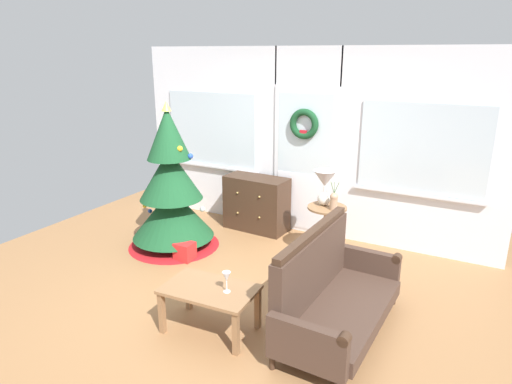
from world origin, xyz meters
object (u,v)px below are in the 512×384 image
dresser_cabinet (257,203)px  gift_box (185,251)px  coffee_table (210,294)px  wine_glass (227,278)px  settee_sofa (330,293)px  flower_vase (334,200)px  christmas_tree (171,195)px  table_lamp (325,183)px  side_table (326,221)px

dresser_cabinet → gift_box: size_ratio=4.10×
coffee_table → wine_glass: 0.27m
settee_sofa → gift_box: size_ratio=7.33×
dresser_cabinet → flower_vase: bearing=-19.7°
wine_glass → dresser_cabinet: bearing=112.5°
christmas_tree → settee_sofa: size_ratio=1.16×
wine_glass → gift_box: size_ratio=0.87×
coffee_table → table_lamp: bearing=81.0°
side_table → gift_box: (-1.50, -0.92, -0.36)m
gift_box → coffee_table: bearing=-44.2°
dresser_cabinet → gift_box: bearing=-102.7°
gift_box → christmas_tree: bearing=144.1°
table_lamp → wine_glass: (-0.15, -2.03, -0.37)m
settee_sofa → side_table: 1.58m
side_table → dresser_cabinet: bearing=161.4°
christmas_tree → coffee_table: (1.51, -1.37, -0.34)m
dresser_cabinet → wine_glass: bearing=-67.5°
christmas_tree → flower_vase: size_ratio=5.44×
settee_sofa → gift_box: (-2.07, 0.55, -0.26)m
table_lamp → wine_glass: bearing=-94.2°
flower_vase → coffee_table: (-0.48, -1.94, -0.41)m
table_lamp → flower_vase: table_lamp is taller
side_table → flower_vase: size_ratio=1.89×
settee_sofa → coffee_table: settee_sofa is taller
dresser_cabinet → side_table: (1.20, -0.40, 0.08)m
flower_vase → gift_box: bearing=-151.7°
christmas_tree → settee_sofa: (2.46, -0.83, -0.33)m
christmas_tree → side_table: bearing=18.6°
table_lamp → wine_glass: size_ratio=2.26×
table_lamp → coffee_table: size_ratio=0.51×
settee_sofa → wine_glass: 0.96m
dresser_cabinet → coffee_table: bearing=-71.3°
side_table → wine_glass: 2.00m
coffee_table → christmas_tree: bearing=137.8°
settee_sofa → flower_vase: size_ratio=4.70×
table_lamp → dresser_cabinet: bearing=162.3°
dresser_cabinet → wine_glass: (0.99, -2.39, 0.19)m
coffee_table → side_table: bearing=79.1°
christmas_tree → coffee_table: bearing=-42.2°
gift_box → side_table: bearing=31.5°
settee_sofa → wine_glass: (-0.78, -0.52, 0.20)m
wine_glass → gift_box: (-1.29, 1.07, -0.46)m
settee_sofa → christmas_tree: bearing=161.3°
side_table → gift_box: 1.79m
table_lamp → gift_box: (-1.44, -0.96, -0.83)m
side_table → christmas_tree: bearing=-161.4°
dresser_cabinet → gift_box: (-0.30, -1.32, -0.28)m
christmas_tree → side_table: (1.89, 0.64, -0.24)m
settee_sofa → flower_vase: bearing=108.6°
christmas_tree → flower_vase: (1.99, 0.58, 0.07)m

